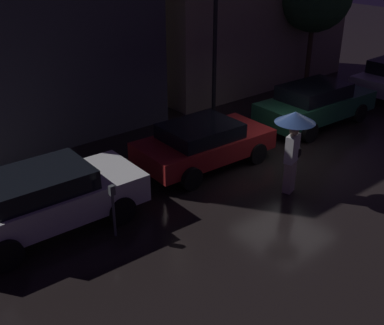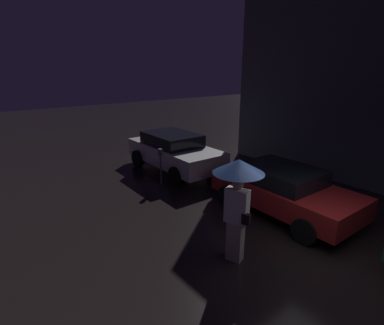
% 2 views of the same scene
% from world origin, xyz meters
% --- Properties ---
extents(ground_plane, '(60.00, 60.00, 0.00)m').
position_xyz_m(ground_plane, '(0.00, 0.00, 0.00)').
color(ground_plane, black).
extents(building_facade_left, '(6.26, 3.00, 7.18)m').
position_xyz_m(building_facade_left, '(-3.79, 6.50, 3.59)').
color(building_facade_left, '#3D3D47').
rests_on(building_facade_left, ground).
extents(parked_car_white, '(4.32, 1.99, 1.45)m').
position_xyz_m(parked_car_white, '(-6.82, 1.27, 0.77)').
color(parked_car_white, silver).
rests_on(parked_car_white, ground).
extents(parked_car_red, '(4.00, 2.03, 1.28)m').
position_xyz_m(parked_car_red, '(-2.02, 1.50, 0.69)').
color(parked_car_red, maroon).
rests_on(parked_car_red, ground).
extents(parked_car_green, '(4.51, 1.93, 1.45)m').
position_xyz_m(parked_car_green, '(2.98, 1.46, 0.77)').
color(parked_car_green, '#1E5638').
rests_on(parked_car_green, ground).
extents(pedestrian_with_umbrella, '(0.99, 0.99, 2.18)m').
position_xyz_m(pedestrian_with_umbrella, '(-1.34, -1.09, 1.65)').
color(pedestrian_with_umbrella, beige).
rests_on(pedestrian_with_umbrella, ground).
extents(parking_meter, '(0.12, 0.10, 1.26)m').
position_xyz_m(parking_meter, '(-5.85, 0.04, 0.78)').
color(parking_meter, '#4C5154').
rests_on(parking_meter, ground).
extents(street_lamp_near, '(0.50, 0.50, 4.82)m').
position_xyz_m(street_lamp_near, '(0.44, 3.82, 3.60)').
color(street_lamp_near, black).
rests_on(street_lamp_near, ground).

